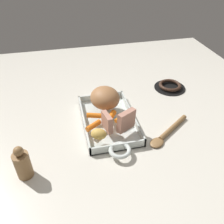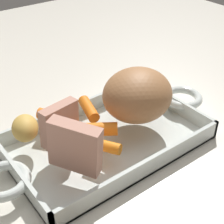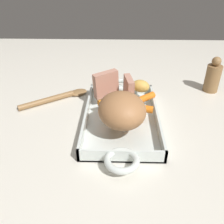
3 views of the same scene
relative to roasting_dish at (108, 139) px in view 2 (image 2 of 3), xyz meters
name	(u,v)px [view 2 (image 2 of 3)]	position (x,y,z in m)	size (l,w,h in m)	color
ground_plane	(108,144)	(0.00, 0.00, -0.01)	(1.65, 1.65, 0.00)	silver
roasting_dish	(108,139)	(0.00, 0.00, 0.00)	(0.45, 0.21, 0.03)	silver
pork_roast	(139,95)	(0.06, 0.00, 0.07)	(0.13, 0.12, 0.09)	#A36D43
roast_slice_outer	(60,123)	(-0.08, 0.02, 0.06)	(0.02, 0.07, 0.07)	tan
roast_slice_thick	(75,147)	(-0.09, -0.05, 0.06)	(0.02, 0.08, 0.08)	tan
baby_carrot_center_left	(99,129)	(-0.02, -0.01, 0.03)	(0.02, 0.02, 0.06)	orange
baby_carrot_southeast	(87,110)	(0.00, 0.06, 0.03)	(0.02, 0.02, 0.06)	orange
baby_carrot_short	(104,146)	(-0.04, -0.04, 0.03)	(0.02, 0.02, 0.05)	orange
baby_carrot_northwest	(56,117)	(-0.06, 0.07, 0.03)	(0.02, 0.02, 0.07)	orange
potato_near_roast	(25,128)	(-0.12, 0.06, 0.04)	(0.06, 0.04, 0.04)	gold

